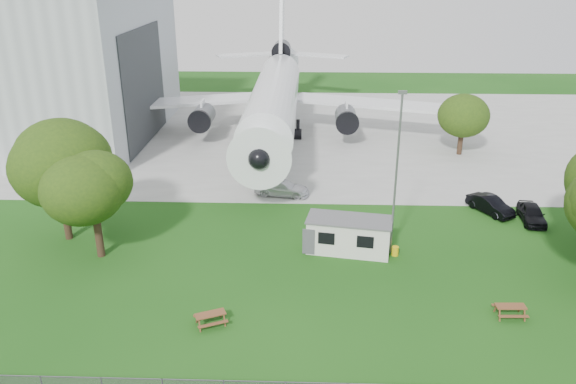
{
  "coord_description": "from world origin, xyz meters",
  "views": [
    {
      "loc": [
        1.86,
        -30.96,
        20.0
      ],
      "look_at": [
        0.52,
        8.0,
        4.0
      ],
      "focal_mm": 35.0,
      "sensor_mm": 36.0,
      "label": 1
    }
  ],
  "objects_px": {
    "site_cabin": "(349,235)",
    "picnic_west": "(211,324)",
    "airliner": "(275,94)",
    "picnic_east": "(509,316)"
  },
  "relations": [
    {
      "from": "airliner",
      "to": "picnic_east",
      "type": "height_order",
      "value": "airliner"
    },
    {
      "from": "airliner",
      "to": "site_cabin",
      "type": "xyz_separation_m",
      "value": [
        7.09,
        -29.52,
        -3.96
      ]
    },
    {
      "from": "airliner",
      "to": "picnic_west",
      "type": "height_order",
      "value": "airliner"
    },
    {
      "from": "picnic_east",
      "to": "picnic_west",
      "type": "bearing_deg",
      "value": -177.4
    },
    {
      "from": "site_cabin",
      "to": "picnic_west",
      "type": "height_order",
      "value": "site_cabin"
    },
    {
      "from": "site_cabin",
      "to": "picnic_west",
      "type": "relative_size",
      "value": 3.85
    },
    {
      "from": "picnic_west",
      "to": "picnic_east",
      "type": "xyz_separation_m",
      "value": [
        18.05,
        1.44,
        0.0
      ]
    },
    {
      "from": "airliner",
      "to": "picnic_west",
      "type": "distance_m",
      "value": 39.46
    },
    {
      "from": "site_cabin",
      "to": "airliner",
      "type": "bearing_deg",
      "value": 103.51
    },
    {
      "from": "airliner",
      "to": "picnic_west",
      "type": "bearing_deg",
      "value": -92.49
    }
  ]
}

